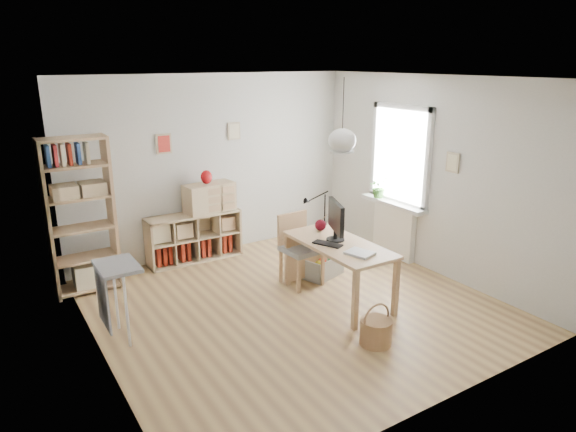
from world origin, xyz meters
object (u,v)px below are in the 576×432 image
desk (339,250)px  chair (299,245)px  tall_bookshelf (79,210)px  drawer_chest (209,197)px  cube_shelf (192,240)px  storage_chest (318,261)px  monitor (336,219)px

desk → chair: bearing=100.9°
tall_bookshelf → drawer_chest: 1.88m
cube_shelf → storage_chest: (1.27, -1.46, -0.11)m
tall_bookshelf → storage_chest: tall_bookshelf is taller
cube_shelf → drawer_chest: 0.70m
chair → cube_shelf: bearing=115.8°
tall_bookshelf → storage_chest: bearing=-22.6°
desk → cube_shelf: 2.48m
cube_shelf → monitor: size_ratio=2.60×
chair → drawer_chest: drawer_chest is taller
cube_shelf → monitor: 2.48m
chair → monitor: 0.77m
storage_chest → drawer_chest: 1.88m
cube_shelf → storage_chest: size_ratio=1.83×
cube_shelf → tall_bookshelf: size_ratio=0.70×
monitor → storage_chest: bearing=93.4°
tall_bookshelf → chair: (2.45, -1.26, -0.55)m
cube_shelf → tall_bookshelf: (-1.56, -0.28, 0.79)m
monitor → cube_shelf: bearing=138.5°
desk → drawer_chest: size_ratio=2.04×
desk → tall_bookshelf: 3.27m
storage_chest → chair: bearing=174.5°
chair → storage_chest: 0.52m
cube_shelf → tall_bookshelf: bearing=-169.8°
monitor → drawer_chest: 2.22m
storage_chest → monitor: 1.09m
desk → cube_shelf: (-1.02, 2.23, -0.36)m
desk → tall_bookshelf: tall_bookshelf is taller
monitor → drawer_chest: monitor is taller
tall_bookshelf → monitor: tall_bookshelf is taller
desk → monitor: size_ratio=2.78×
cube_shelf → monitor: bearing=-63.8°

